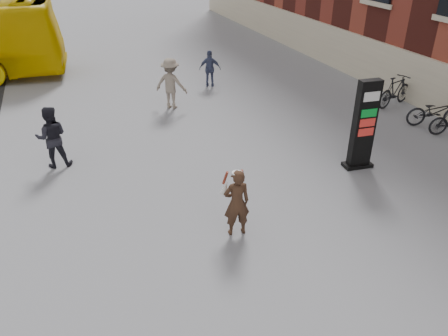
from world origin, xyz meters
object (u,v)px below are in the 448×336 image
object	(u,v)px
pedestrian_b	(171,84)
bike_6	(435,111)
info_pylon	(364,125)
pedestrian_a	(52,137)
pedestrian_c	(210,69)
woman	(237,202)
bike_7	(395,91)

from	to	relation	value
pedestrian_b	bike_6	world-z (taller)	pedestrian_b
info_pylon	pedestrian_a	size ratio (longest dim) A/B	1.44
info_pylon	pedestrian_a	world-z (taller)	info_pylon
pedestrian_b	pedestrian_c	xyz separation A→B (m)	(2.12, 1.83, -0.17)
pedestrian_c	pedestrian_b	bearing A→B (deg)	62.60
woman	bike_6	size ratio (longest dim) A/B	0.82
pedestrian_a	info_pylon	bearing A→B (deg)	163.63
info_pylon	pedestrian_b	size ratio (longest dim) A/B	1.36
info_pylon	woman	size ratio (longest dim) A/B	1.59
bike_7	bike_6	bearing A→B (deg)	163.10
info_pylon	pedestrian_b	bearing A→B (deg)	125.59
info_pylon	bike_7	world-z (taller)	info_pylon
info_pylon	woman	xyz separation A→B (m)	(-4.27, -1.58, -0.44)
pedestrian_c	info_pylon	bearing A→B (deg)	122.41
info_pylon	bike_7	size ratio (longest dim) A/B	1.32
woman	pedestrian_c	world-z (taller)	woman
woman	pedestrian_a	xyz separation A→B (m)	(-3.49, 4.60, 0.07)
bike_6	pedestrian_b	bearing A→B (deg)	77.68
woman	pedestrian_a	size ratio (longest dim) A/B	0.90
woman	pedestrian_b	size ratio (longest dim) A/B	0.85
woman	pedestrian_a	world-z (taller)	pedestrian_a
pedestrian_c	bike_7	bearing A→B (deg)	162.64
info_pylon	bike_7	xyz separation A→B (m)	(4.08, 3.48, -0.67)
pedestrian_a	bike_6	size ratio (longest dim) A/B	0.91
pedestrian_b	bike_7	distance (m)	8.18
info_pylon	pedestrian_b	world-z (taller)	info_pylon
pedestrian_c	bike_7	distance (m)	7.21
bike_6	bike_7	distance (m)	1.97
pedestrian_c	bike_7	world-z (taller)	pedestrian_c
info_pylon	pedestrian_b	distance (m)	7.19
info_pylon	woman	world-z (taller)	info_pylon
bike_6	info_pylon	bearing A→B (deg)	129.28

